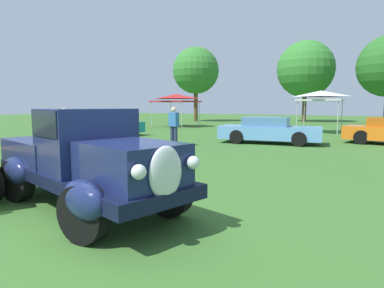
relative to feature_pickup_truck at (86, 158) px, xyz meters
name	(u,v)px	position (x,y,z in m)	size (l,w,h in m)	color
ground_plane	(101,216)	(0.53, -0.22, -0.87)	(120.00, 120.00, 0.00)	#386628
feature_pickup_truck	(86,158)	(0.00, 0.00, 0.00)	(4.63, 2.70, 1.70)	black
show_car_teal	(108,125)	(-9.98, 10.94, -0.27)	(4.55, 1.96, 1.22)	teal
show_car_skyblue	(269,131)	(-0.07, 11.12, -0.27)	(4.76, 2.26, 1.22)	#669EDB
spectator_near_truck	(174,125)	(-3.35, 8.04, 0.05)	(0.43, 0.29, 1.69)	#283351
spectator_between_cars	(65,135)	(-3.41, 2.41, 0.05)	(0.46, 0.44, 1.69)	#9E998E
canopy_tent_left_field	(176,98)	(-10.39, 19.40, 1.56)	(3.20, 3.20, 2.71)	#B7B7BC
canopy_tent_center_field	(321,95)	(1.06, 18.62, 1.55)	(2.65, 2.65, 2.71)	#B7B7BC
treeline_far_left	(196,71)	(-13.59, 28.70, 4.75)	(5.14, 5.14, 8.21)	brown
treeline_mid_left	(306,69)	(-2.71, 33.50, 4.78)	(6.06, 6.06, 8.69)	brown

